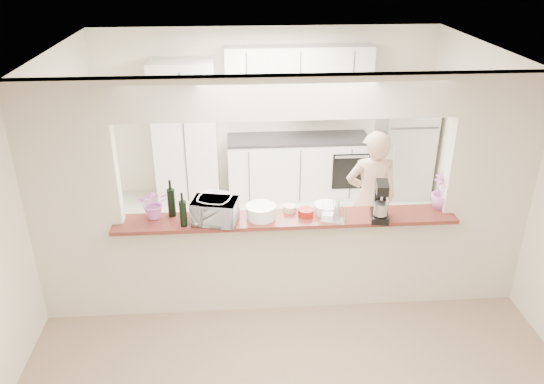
{
  "coord_description": "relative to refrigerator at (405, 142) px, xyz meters",
  "views": [
    {
      "loc": [
        -0.47,
        -4.68,
        3.59
      ],
      "look_at": [
        -0.12,
        0.3,
        1.21
      ],
      "focal_mm": 35.0,
      "sensor_mm": 36.0,
      "label": 1
    }
  ],
  "objects": [
    {
      "name": "floor",
      "position": [
        -2.05,
        -2.65,
        -0.85
      ],
      "size": [
        6.0,
        6.0,
        0.0
      ],
      "primitive_type": "plane",
      "color": "#9D856A",
      "rests_on": "ground"
    },
    {
      "name": "tile_overlay",
      "position": [
        -2.05,
        -1.1,
        -0.84
      ],
      "size": [
        5.0,
        2.9,
        0.01
      ],
      "primitive_type": "cube",
      "color": "beige",
      "rests_on": "floor"
    },
    {
      "name": "partition",
      "position": [
        -2.05,
        -2.65,
        0.63
      ],
      "size": [
        5.0,
        0.15,
        2.5
      ],
      "color": "beige",
      "rests_on": "floor"
    },
    {
      "name": "bar_counter",
      "position": [
        -2.05,
        -2.65,
        -0.27
      ],
      "size": [
        3.4,
        0.38,
        1.09
      ],
      "color": "beige",
      "rests_on": "floor"
    },
    {
      "name": "kitchen_cabinets",
      "position": [
        -2.24,
        0.07,
        0.12
      ],
      "size": [
        3.15,
        0.62,
        2.25
      ],
      "color": "silver",
      "rests_on": "floor"
    },
    {
      "name": "refrigerator",
      "position": [
        0.0,
        0.0,
        0.0
      ],
      "size": [
        0.75,
        0.7,
        1.7
      ],
      "primitive_type": "cube",
      "color": "#B7B7BC",
      "rests_on": "floor"
    },
    {
      "name": "flower_left",
      "position": [
        -3.35,
        -2.6,
        0.4
      ],
      "size": [
        0.32,
        0.29,
        0.32
      ],
      "primitive_type": "imported",
      "rotation": [
        0.0,
        0.0,
        0.18
      ],
      "color": "pink",
      "rests_on": "bar_counter"
    },
    {
      "name": "wine_bottle_a",
      "position": [
        -3.18,
        -2.58,
        0.39
      ],
      "size": [
        0.08,
        0.08,
        0.39
      ],
      "color": "black",
      "rests_on": "bar_counter"
    },
    {
      "name": "wine_bottle_b",
      "position": [
        -3.05,
        -2.8,
        0.38
      ],
      "size": [
        0.07,
        0.07,
        0.35
      ],
      "color": "black",
      "rests_on": "bar_counter"
    },
    {
      "name": "toaster_oven",
      "position": [
        -2.75,
        -2.75,
        0.36
      ],
      "size": [
        0.48,
        0.38,
        0.24
      ],
      "primitive_type": "imported",
      "rotation": [
        0.0,
        0.0,
        -0.21
      ],
      "color": "silver",
      "rests_on": "bar_counter"
    },
    {
      "name": "serving_bowls",
      "position": [
        -2.75,
        -2.68,
        0.36
      ],
      "size": [
        0.41,
        0.41,
        0.24
      ],
      "primitive_type": "imported",
      "rotation": [
        0.0,
        0.0,
        -0.34
      ],
      "color": "white",
      "rests_on": "bar_counter"
    },
    {
      "name": "plate_stack_a",
      "position": [
        -2.3,
        -2.69,
        0.31
      ],
      "size": [
        0.3,
        0.3,
        0.14
      ],
      "color": "white",
      "rests_on": "bar_counter"
    },
    {
      "name": "plate_stack_b",
      "position": [
        -1.63,
        -2.62,
        0.29
      ],
      "size": [
        0.26,
        0.26,
        0.09
      ],
      "color": "white",
      "rests_on": "bar_counter"
    },
    {
      "name": "red_bowl",
      "position": [
        -1.85,
        -2.68,
        0.28
      ],
      "size": [
        0.16,
        0.16,
        0.07
      ],
      "primitive_type": "cylinder",
      "color": "maroon",
      "rests_on": "bar_counter"
    },
    {
      "name": "tan_bowl",
      "position": [
        -2.0,
        -2.57,
        0.27
      ],
      "size": [
        0.13,
        0.13,
        0.06
      ],
      "primitive_type": "cylinder",
      "color": "tan",
      "rests_on": "bar_counter"
    },
    {
      "name": "utensil_caddy",
      "position": [
        -1.6,
        -2.8,
        0.34
      ],
      "size": [
        0.27,
        0.2,
        0.23
      ],
      "color": "silver",
      "rests_on": "bar_counter"
    },
    {
      "name": "stand_mixer",
      "position": [
        -1.13,
        -2.79,
        0.42
      ],
      "size": [
        0.22,
        0.3,
        0.4
      ],
      "color": "black",
      "rests_on": "bar_counter"
    },
    {
      "name": "flower_right",
      "position": [
        -0.45,
        -2.6,
        0.43
      ],
      "size": [
        0.27,
        0.27,
        0.37
      ],
      "primitive_type": "imported",
      "rotation": [
        0.0,
        0.0,
        0.35
      ],
      "color": "#A161B4",
      "rests_on": "bar_counter"
    },
    {
      "name": "person",
      "position": [
        -0.97,
        -1.85,
        -0.02
      ],
      "size": [
        0.61,
        0.41,
        1.67
      ],
      "primitive_type": "imported",
      "rotation": [
        0.0,
        0.0,
        3.13
      ],
      "color": "tan",
      "rests_on": "floor"
    }
  ]
}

